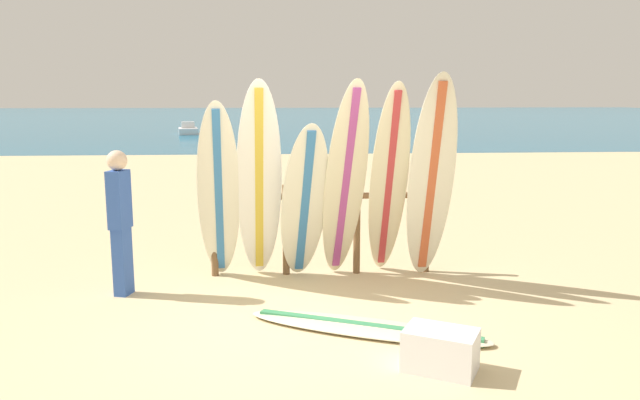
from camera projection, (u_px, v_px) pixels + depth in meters
ground_plane at (298, 326)px, 6.21m from camera, size 120.00×120.00×0.00m
ocean_water at (280, 117)px, 63.22m from camera, size 120.00×80.00×0.01m
surfboard_rack at (322, 219)px, 7.91m from camera, size 2.87×0.09×1.18m
surfboard_leaning_far_left at (219, 193)px, 7.45m from camera, size 0.59×0.93×2.27m
surfboard_leaning_left at (259, 183)px, 7.46m from camera, size 0.62×0.98×2.52m
surfboard_leaning_center_left at (304, 203)px, 7.50m from camera, size 0.73×0.93×2.01m
surfboard_leaning_center at (345, 183)px, 7.45m from camera, size 0.68×1.10×2.52m
surfboard_leaning_center_right at (389, 183)px, 7.56m from camera, size 0.48×1.11×2.49m
surfboard_leaning_right at (431, 179)px, 7.49m from camera, size 0.61×0.79×2.59m
surfboard_lying_on_sand at (366, 327)px, 6.08m from camera, size 2.49×1.46×0.08m
beachgoer_standing at (120, 216)px, 7.04m from camera, size 0.24×0.31×1.70m
small_boat_offshore at (188, 130)px, 35.72m from camera, size 1.41×2.21×0.71m
cooler_box at (440, 350)px, 5.19m from camera, size 0.72×0.64×0.36m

